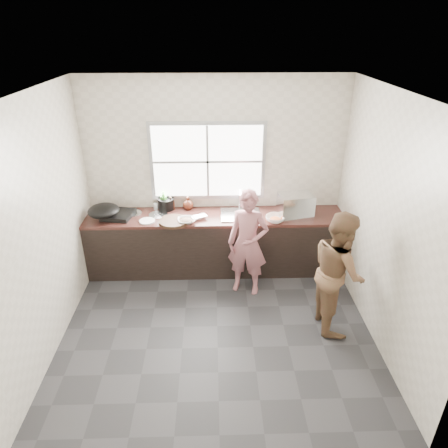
{
  "coord_description": "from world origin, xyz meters",
  "views": [
    {
      "loc": [
        -0.03,
        -3.72,
        3.27
      ],
      "look_at": [
        0.1,
        0.65,
        1.05
      ],
      "focal_mm": 32.0,
      "sensor_mm": 36.0,
      "label": 1
    }
  ],
  "objects_px": {
    "bowl_held": "(244,220)",
    "black_pot": "(166,204)",
    "cutting_board": "(174,221)",
    "bottle_brown_short": "(188,203)",
    "person_side": "(338,271)",
    "bottle_green": "(164,200)",
    "plate_food": "(147,221)",
    "glass_jar": "(156,206)",
    "bowl_crabs": "(275,219)",
    "wok": "(104,211)",
    "burner": "(118,215)",
    "pot_lid_right": "(158,215)",
    "bowl_mince": "(187,221)",
    "woman": "(248,246)",
    "pot_lid_left": "(133,213)",
    "bottle_brown_tall": "(171,203)",
    "dish_rack": "(295,206)"
  },
  "relations": [
    {
      "from": "bowl_held",
      "to": "black_pot",
      "type": "bearing_deg",
      "value": 158.42
    },
    {
      "from": "cutting_board",
      "to": "bottle_brown_short",
      "type": "xyz_separation_m",
      "value": [
        0.17,
        0.44,
        0.07
      ]
    },
    {
      "from": "person_side",
      "to": "black_pot",
      "type": "relative_size",
      "value": 6.46
    },
    {
      "from": "black_pot",
      "to": "bottle_green",
      "type": "distance_m",
      "value": 0.07
    },
    {
      "from": "plate_food",
      "to": "glass_jar",
      "type": "relative_size",
      "value": 2.35
    },
    {
      "from": "bowl_crabs",
      "to": "wok",
      "type": "distance_m",
      "value": 2.32
    },
    {
      "from": "bowl_crabs",
      "to": "glass_jar",
      "type": "relative_size",
      "value": 2.31
    },
    {
      "from": "glass_jar",
      "to": "burner",
      "type": "distance_m",
      "value": 0.54
    },
    {
      "from": "burner",
      "to": "pot_lid_right",
      "type": "xyz_separation_m",
      "value": [
        0.55,
        0.03,
        -0.02
      ]
    },
    {
      "from": "bowl_mince",
      "to": "bottle_green",
      "type": "bearing_deg",
      "value": 128.1
    },
    {
      "from": "bowl_crabs",
      "to": "glass_jar",
      "type": "bearing_deg",
      "value": 165.16
    },
    {
      "from": "bowl_mince",
      "to": "burner",
      "type": "xyz_separation_m",
      "value": [
        -0.96,
        0.22,
        -0.0
      ]
    },
    {
      "from": "wok",
      "to": "pot_lid_right",
      "type": "height_order",
      "value": "wok"
    },
    {
      "from": "glass_jar",
      "to": "burner",
      "type": "bearing_deg",
      "value": -155.54
    },
    {
      "from": "bowl_mince",
      "to": "plate_food",
      "type": "relative_size",
      "value": 1.1
    },
    {
      "from": "woman",
      "to": "bottle_brown_short",
      "type": "relative_size",
      "value": 7.67
    },
    {
      "from": "bottle_brown_short",
      "to": "glass_jar",
      "type": "xyz_separation_m",
      "value": [
        -0.46,
        0.0,
        -0.04
      ]
    },
    {
      "from": "burner",
      "to": "pot_lid_left",
      "type": "bearing_deg",
      "value": 25.13
    },
    {
      "from": "bottle_brown_short",
      "to": "wok",
      "type": "distance_m",
      "value": 1.17
    },
    {
      "from": "bottle_green",
      "to": "wok",
      "type": "relative_size",
      "value": 0.66
    },
    {
      "from": "person_side",
      "to": "bowl_mince",
      "type": "xyz_separation_m",
      "value": [
        -1.78,
        1.04,
        0.15
      ]
    },
    {
      "from": "bottle_brown_tall",
      "to": "wok",
      "type": "bearing_deg",
      "value": -159.38
    },
    {
      "from": "person_side",
      "to": "bottle_brown_short",
      "type": "bearing_deg",
      "value": 48.78
    },
    {
      "from": "bowl_mince",
      "to": "wok",
      "type": "height_order",
      "value": "wok"
    },
    {
      "from": "burner",
      "to": "pot_lid_right",
      "type": "relative_size",
      "value": 1.47
    },
    {
      "from": "dish_rack",
      "to": "plate_food",
      "type": "bearing_deg",
      "value": 174.05
    },
    {
      "from": "plate_food",
      "to": "dish_rack",
      "type": "relative_size",
      "value": 0.48
    },
    {
      "from": "bowl_crabs",
      "to": "dish_rack",
      "type": "xyz_separation_m",
      "value": [
        0.29,
        0.13,
        0.14
      ]
    },
    {
      "from": "bottle_green",
      "to": "pot_lid_left",
      "type": "relative_size",
      "value": 1.14
    },
    {
      "from": "person_side",
      "to": "plate_food",
      "type": "relative_size",
      "value": 6.88
    },
    {
      "from": "bottle_brown_short",
      "to": "glass_jar",
      "type": "bearing_deg",
      "value": 180.0
    },
    {
      "from": "woman",
      "to": "pot_lid_right",
      "type": "height_order",
      "value": "woman"
    },
    {
      "from": "cutting_board",
      "to": "bottle_brown_short",
      "type": "relative_size",
      "value": 2.28
    },
    {
      "from": "woman",
      "to": "glass_jar",
      "type": "distance_m",
      "value": 1.51
    },
    {
      "from": "bowl_held",
      "to": "burner",
      "type": "distance_m",
      "value": 1.74
    },
    {
      "from": "bowl_held",
      "to": "bottle_brown_tall",
      "type": "relative_size",
      "value": 0.96
    },
    {
      "from": "glass_jar",
      "to": "pot_lid_right",
      "type": "relative_size",
      "value": 0.34
    },
    {
      "from": "person_side",
      "to": "bowl_crabs",
      "type": "bearing_deg",
      "value": 27.75
    },
    {
      "from": "glass_jar",
      "to": "pot_lid_left",
      "type": "bearing_deg",
      "value": -155.94
    },
    {
      "from": "cutting_board",
      "to": "burner",
      "type": "relative_size",
      "value": 1.03
    },
    {
      "from": "person_side",
      "to": "glass_jar",
      "type": "bearing_deg",
      "value": 55.13
    },
    {
      "from": "black_pot",
      "to": "glass_jar",
      "type": "distance_m",
      "value": 0.15
    },
    {
      "from": "bottle_brown_short",
      "to": "burner",
      "type": "bearing_deg",
      "value": -166.83
    },
    {
      "from": "plate_food",
      "to": "dish_rack",
      "type": "bearing_deg",
      "value": 2.31
    },
    {
      "from": "bottle_green",
      "to": "dish_rack",
      "type": "relative_size",
      "value": 0.62
    },
    {
      "from": "bottle_green",
      "to": "glass_jar",
      "type": "relative_size",
      "value": 3.09
    },
    {
      "from": "bowl_mince",
      "to": "black_pot",
      "type": "xyz_separation_m",
      "value": [
        -0.31,
        0.44,
        0.05
      ]
    },
    {
      "from": "black_pot",
      "to": "glass_jar",
      "type": "xyz_separation_m",
      "value": [
        -0.15,
        0.0,
        -0.04
      ]
    },
    {
      "from": "person_side",
      "to": "black_pot",
      "type": "xyz_separation_m",
      "value": [
        -2.09,
        1.48,
        0.21
      ]
    },
    {
      "from": "black_pot",
      "to": "bowl_held",
      "type": "bearing_deg",
      "value": -21.58
    }
  ]
}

